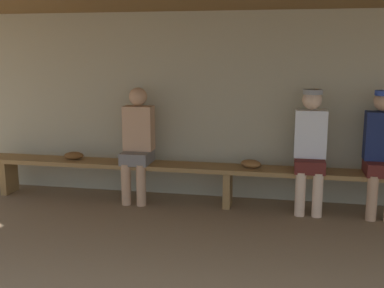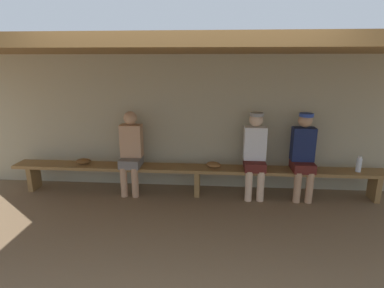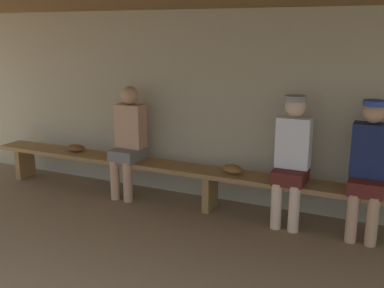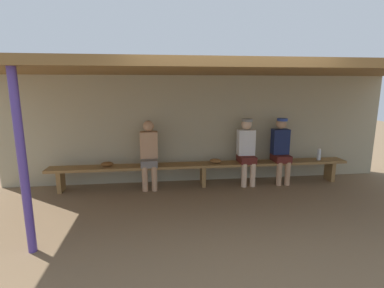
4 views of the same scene
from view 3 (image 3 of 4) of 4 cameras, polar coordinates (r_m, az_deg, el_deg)
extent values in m
plane|color=brown|center=(3.97, -6.78, -15.84)|extent=(24.00, 24.00, 0.00)
cube|color=tan|center=(5.31, 4.26, 4.61)|extent=(8.00, 0.20, 2.20)
cube|color=olive|center=(5.06, 2.31, -3.60)|extent=(6.00, 0.36, 0.05)
cube|color=olive|center=(6.64, -20.20, -2.22)|extent=(0.08, 0.29, 0.41)
cube|color=olive|center=(5.13, 2.28, -6.05)|extent=(0.08, 0.29, 0.41)
cube|color=slate|center=(5.49, -8.06, -1.26)|extent=(0.32, 0.40, 0.14)
cylinder|color=tan|center=(5.50, -9.65, -4.46)|extent=(0.11, 0.11, 0.48)
cylinder|color=tan|center=(5.40, -8.07, -4.74)|extent=(0.11, 0.11, 0.48)
cube|color=tan|center=(5.48, -7.72, 2.27)|extent=(0.34, 0.20, 0.52)
sphere|color=tan|center=(5.42, -7.85, 6.10)|extent=(0.21, 0.21, 0.21)
cube|color=#591E19|center=(4.67, 21.02, -4.88)|extent=(0.32, 0.40, 0.14)
cylinder|color=tan|center=(4.62, 19.43, -8.77)|extent=(0.11, 0.11, 0.48)
cylinder|color=tan|center=(4.61, 21.67, -9.02)|extent=(0.11, 0.11, 0.48)
cube|color=#19234C|center=(4.65, 21.46, -0.73)|extent=(0.34, 0.20, 0.52)
sphere|color=tan|center=(4.58, 21.87, 3.75)|extent=(0.21, 0.21, 0.21)
cylinder|color=#2D47A5|center=(4.52, 21.94, 4.79)|extent=(0.21, 0.21, 0.05)
cube|color=#591E19|center=(4.76, 12.22, -3.88)|extent=(0.32, 0.40, 0.14)
cylinder|color=beige|center=(4.73, 10.52, -7.65)|extent=(0.11, 0.11, 0.48)
cylinder|color=beige|center=(4.69, 12.66, -7.94)|extent=(0.11, 0.11, 0.48)
cube|color=white|center=(4.74, 12.64, 0.19)|extent=(0.34, 0.20, 0.52)
sphere|color=beige|center=(4.67, 12.88, 4.60)|extent=(0.21, 0.21, 0.21)
cylinder|color=gray|center=(4.62, 12.84, 5.63)|extent=(0.21, 0.21, 0.05)
ellipsoid|color=brown|center=(6.00, -14.37, -0.49)|extent=(0.26, 0.20, 0.09)
ellipsoid|color=brown|center=(4.96, 5.11, -3.16)|extent=(0.29, 0.25, 0.09)
camera|label=1|loc=(1.48, -96.08, -10.53)|focal=44.94mm
camera|label=2|loc=(1.59, -73.90, 8.82)|focal=28.95mm
camera|label=4|loc=(2.95, -86.30, 1.16)|focal=26.92mm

